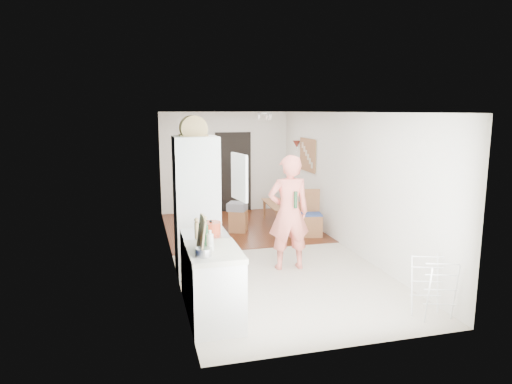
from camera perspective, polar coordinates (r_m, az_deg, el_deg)
name	(u,v)px	position (r m, az deg, el deg)	size (l,w,h in m)	color
room_shell	(263,184)	(8.05, 0.82, 1.01)	(3.20, 7.00, 2.50)	silver
floor	(262,252)	(8.34, 0.80, -7.49)	(3.20, 7.00, 0.01)	beige
wood_floor_overlay	(240,227)	(10.07, -2.01, -4.37)	(3.20, 3.30, 0.01)	#5F3113
sage_wall_panel	(182,166)	(5.73, -9.23, 3.22)	(0.02, 3.00, 1.30)	slate
tile_splashback	(189,232)	(5.32, -8.38, -4.97)	(0.02, 1.90, 0.50)	black
doorway_recess	(233,172)	(11.48, -2.86, 2.49)	(0.90, 0.04, 2.00)	black
base_cabinet	(214,289)	(5.59, -5.22, -11.95)	(0.60, 0.90, 0.86)	white
worktop	(214,252)	(5.43, -5.30, -7.45)	(0.62, 0.92, 0.06)	beige
range_cooker	(205,267)	(6.28, -6.37, -9.35)	(0.60, 0.60, 0.88)	white
cooker_top	(205,234)	(6.14, -6.45, -5.30)	(0.60, 0.60, 0.04)	silver
fridge_housing	(197,206)	(7.09, -7.43, -1.77)	(0.66, 0.66, 2.15)	white
fridge_door	(239,177)	(6.81, -2.10, 1.89)	(0.56, 0.04, 0.70)	white
fridge_interior	(216,175)	(7.05, -5.02, 2.13)	(0.02, 0.52, 0.66)	white
pinboard	(308,155)	(10.30, 6.50, 4.63)	(0.03, 0.90, 0.70)	tan
pinboard_frame	(307,155)	(10.30, 6.43, 4.63)	(0.01, 0.94, 0.74)	#955C32
wall_sconce	(297,144)	(10.88, 5.09, 6.00)	(0.18, 0.18, 0.16)	maroon
person	(289,202)	(7.26, 4.13, -1.30)	(0.80, 0.52, 2.18)	#F77B69
dining_table	(285,215)	(10.28, 3.67, -2.94)	(1.17, 0.65, 0.41)	#955C32
dining_chair	(311,214)	(9.31, 6.95, -2.69)	(0.40, 0.40, 0.94)	#955C32
stool	(238,221)	(9.62, -2.22, -3.67)	(0.35, 0.35, 0.46)	#955C32
grey_drape	(237,206)	(9.56, -2.37, -1.82)	(0.37, 0.37, 0.17)	gray
drying_rack	(433,288)	(6.11, 21.27, -11.18)	(0.39, 0.35, 0.76)	white
bread_bin	(193,129)	(7.03, -7.87, 7.86)	(0.42, 0.39, 0.22)	tan
red_casserole	(211,228)	(6.07, -5.66, -4.51)	(0.27, 0.27, 0.16)	#C54020
steel_pan	(204,252)	(5.18, -6.55, -7.47)	(0.18, 0.18, 0.09)	silver
held_bottle	(296,200)	(7.12, 4.98, -0.97)	(0.06, 0.06, 0.26)	#1C4424
bottle_a	(202,235)	(5.45, -6.76, -5.42)	(0.07, 0.07, 0.31)	#1C4424
bottle_b	(206,235)	(5.54, -6.28, -5.41)	(0.06, 0.06, 0.26)	#1C4424
bottle_c	(210,242)	(5.36, -5.76, -6.27)	(0.08, 0.08, 0.19)	silver
pepper_mill_front	(197,230)	(5.88, -7.43, -4.76)	(0.06, 0.06, 0.21)	tan
pepper_mill_back	(205,229)	(5.89, -6.45, -4.64)	(0.06, 0.06, 0.22)	tan
chopping_boards	(201,234)	(5.29, -6.85, -5.24)	(0.04, 0.31, 0.42)	tan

